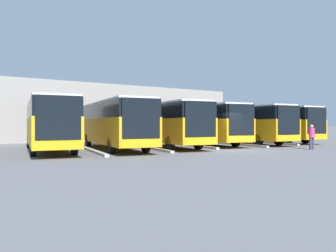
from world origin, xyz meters
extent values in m
plane|color=#5B5B60|center=(0.00, 0.00, 0.00)|extent=(600.00, 600.00, 0.00)
cube|color=orange|center=(-10.36, -5.87, 1.28)|extent=(4.03, 11.63, 1.66)
cube|color=black|center=(-10.36, -5.87, 2.62)|extent=(3.97, 11.46, 1.02)
cube|color=black|center=(-9.55, -0.22, 2.04)|extent=(2.13, 0.34, 2.18)
cube|color=orange|center=(-9.54, -0.21, 0.67)|extent=(2.30, 0.39, 0.40)
cube|color=silver|center=(-10.36, -5.87, 3.19)|extent=(3.87, 11.17, 0.12)
cylinder|color=black|center=(-10.91, -2.22, 0.50)|extent=(0.44, 1.02, 0.99)
cylinder|color=black|center=(-8.80, -2.53, 0.50)|extent=(0.44, 1.02, 0.99)
cylinder|color=black|center=(-11.92, -9.22, 0.50)|extent=(0.44, 1.02, 0.99)
cylinder|color=black|center=(-9.80, -9.53, 0.50)|extent=(0.44, 1.02, 0.99)
cube|color=#B2B2AD|center=(-8.29, -4.16, 0.07)|extent=(1.24, 7.01, 0.15)
cube|color=orange|center=(-6.22, -5.45, 1.28)|extent=(4.03, 11.63, 1.66)
cube|color=black|center=(-6.22, -5.45, 2.62)|extent=(3.97, 11.46, 1.02)
cube|color=black|center=(-5.40, 0.21, 2.04)|extent=(2.13, 0.34, 2.18)
cube|color=orange|center=(-5.40, 0.22, 0.67)|extent=(2.30, 0.39, 0.40)
cube|color=silver|center=(-6.22, -5.45, 3.19)|extent=(3.87, 11.17, 0.12)
cylinder|color=black|center=(-6.77, -1.80, 0.50)|extent=(0.44, 1.02, 0.99)
cylinder|color=black|center=(-4.66, -2.10, 0.50)|extent=(0.44, 1.02, 0.99)
cylinder|color=black|center=(-7.77, -8.79, 0.50)|extent=(0.44, 1.02, 0.99)
cylinder|color=black|center=(-5.66, -9.10, 0.50)|extent=(0.44, 1.02, 0.99)
cube|color=#B2B2AD|center=(-4.14, -3.74, 0.07)|extent=(1.24, 7.01, 0.15)
cube|color=orange|center=(-2.07, -6.18, 1.28)|extent=(4.03, 11.63, 1.66)
cube|color=black|center=(-2.07, -6.18, 2.62)|extent=(3.97, 11.46, 1.02)
cube|color=black|center=(-1.26, -0.52, 2.04)|extent=(2.13, 0.34, 2.18)
cube|color=orange|center=(-1.26, -0.51, 0.67)|extent=(2.30, 0.39, 0.40)
cube|color=silver|center=(-2.07, -6.18, 3.19)|extent=(3.87, 11.17, 0.12)
cylinder|color=black|center=(-2.63, -2.53, 0.50)|extent=(0.44, 1.02, 0.99)
cylinder|color=black|center=(-0.51, -2.83, 0.50)|extent=(0.44, 1.02, 0.99)
cylinder|color=black|center=(-3.63, -9.52, 0.50)|extent=(0.44, 1.02, 0.99)
cylinder|color=black|center=(-1.52, -9.83, 0.50)|extent=(0.44, 1.02, 0.99)
cube|color=#B2B2AD|center=(0.00, -4.47, 0.07)|extent=(1.24, 7.01, 0.15)
cube|color=orange|center=(2.07, -5.48, 1.28)|extent=(4.03, 11.63, 1.66)
cube|color=black|center=(2.07, -5.48, 2.62)|extent=(3.97, 11.46, 1.02)
cube|color=black|center=(2.89, 0.18, 2.04)|extent=(2.13, 0.34, 2.18)
cube|color=orange|center=(2.89, 0.18, 0.67)|extent=(2.30, 0.39, 0.40)
cube|color=silver|center=(2.07, -5.48, 3.19)|extent=(3.87, 11.17, 0.12)
cylinder|color=black|center=(1.52, -1.83, 0.50)|extent=(0.44, 1.02, 0.99)
cylinder|color=black|center=(3.63, -2.13, 0.50)|extent=(0.44, 1.02, 0.99)
cylinder|color=black|center=(0.51, -8.83, 0.50)|extent=(0.44, 1.02, 0.99)
cylinder|color=black|center=(2.63, -9.13, 0.50)|extent=(0.44, 1.02, 0.99)
cube|color=#B2B2AD|center=(4.14, -3.77, 0.07)|extent=(1.24, 7.01, 0.15)
cube|color=orange|center=(6.22, -5.34, 1.28)|extent=(4.03, 11.63, 1.66)
cube|color=black|center=(6.22, -5.34, 2.62)|extent=(3.97, 11.46, 1.02)
cube|color=black|center=(7.03, 0.32, 2.04)|extent=(2.13, 0.34, 2.18)
cube|color=orange|center=(7.03, 0.33, 0.67)|extent=(2.30, 0.39, 0.40)
cube|color=silver|center=(6.22, -5.34, 3.19)|extent=(3.87, 11.17, 0.12)
cylinder|color=black|center=(5.66, -1.69, 0.50)|extent=(0.44, 1.02, 0.99)
cylinder|color=black|center=(7.77, -1.99, 0.50)|extent=(0.44, 1.02, 0.99)
cylinder|color=black|center=(4.66, -8.68, 0.50)|extent=(0.44, 1.02, 0.99)
cylinder|color=black|center=(6.77, -8.99, 0.50)|extent=(0.44, 1.02, 0.99)
cube|color=#B2B2AD|center=(8.29, -3.63, 0.07)|extent=(1.24, 7.01, 0.15)
cube|color=orange|center=(10.36, -6.06, 1.28)|extent=(4.03, 11.63, 1.66)
cube|color=black|center=(10.36, -6.06, 2.62)|extent=(3.97, 11.46, 1.02)
cube|color=black|center=(11.17, -0.40, 2.04)|extent=(2.13, 0.34, 2.18)
cube|color=orange|center=(11.17, -0.40, 0.67)|extent=(2.30, 0.39, 0.40)
cube|color=silver|center=(10.36, -6.06, 3.19)|extent=(3.87, 11.17, 0.12)
cylinder|color=black|center=(9.80, -2.41, 0.50)|extent=(0.44, 1.02, 0.99)
cylinder|color=black|center=(11.92, -2.71, 0.50)|extent=(0.44, 1.02, 0.99)
cylinder|color=black|center=(8.80, -9.41, 0.50)|extent=(0.44, 1.02, 0.99)
cylinder|color=black|center=(10.91, -9.71, 0.50)|extent=(0.44, 1.02, 0.99)
cylinder|color=#38384C|center=(-5.09, 2.35, 0.41)|extent=(0.21, 0.21, 0.82)
cylinder|color=#38384C|center=(-4.89, 2.32, 0.41)|extent=(0.21, 0.21, 0.82)
cylinder|color=#D13375|center=(-4.99, 2.34, 1.15)|extent=(0.43, 0.43, 0.65)
sphere|color=tan|center=(-4.99, 2.34, 1.58)|extent=(0.22, 0.22, 0.22)
cube|color=gray|center=(0.00, -22.83, 2.97)|extent=(27.05, 13.64, 5.94)
cube|color=silver|center=(0.00, -31.15, 5.69)|extent=(27.05, 3.00, 0.24)
cylinder|color=slate|center=(-9.47, -32.25, 2.84)|extent=(0.20, 0.20, 5.69)
cylinder|color=slate|center=(9.47, -32.25, 2.84)|extent=(0.20, 0.20, 5.69)
camera|label=1|loc=(15.24, 15.80, 1.71)|focal=35.00mm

